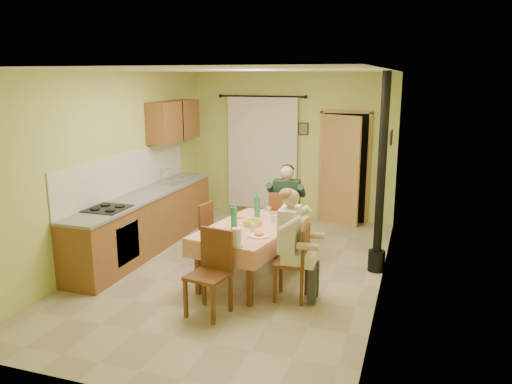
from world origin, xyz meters
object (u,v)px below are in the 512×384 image
(man_far, at_px, (286,200))
(chair_left, at_px, (216,247))
(chair_near, at_px, (209,291))
(chair_right, at_px, (292,277))
(chair_far, at_px, (285,236))
(dining_table, at_px, (251,253))
(man_right, at_px, (292,232))
(stove_flue, at_px, (380,201))

(man_far, bearing_deg, chair_left, -142.24)
(chair_near, bearing_deg, chair_right, -129.60)
(chair_right, distance_m, man_far, 1.73)
(chair_far, bearing_deg, chair_right, -76.92)
(dining_table, distance_m, chair_right, 0.81)
(chair_near, xyz_separation_m, chair_right, (0.82, 0.70, -0.00))
(chair_near, height_order, chair_left, chair_near)
(man_far, bearing_deg, dining_table, -104.35)
(chair_left, bearing_deg, man_far, 138.94)
(man_right, relative_size, stove_flue, 0.50)
(chair_near, relative_size, man_right, 0.72)
(chair_far, relative_size, man_far, 0.74)
(man_far, distance_m, man_right, 1.62)
(chair_far, relative_size, chair_left, 1.11)
(chair_far, distance_m, chair_right, 1.61)
(dining_table, height_order, chair_left, chair_left)
(dining_table, distance_m, man_far, 1.25)
(man_far, bearing_deg, stove_flue, -15.34)
(chair_left, bearing_deg, chair_right, 66.94)
(dining_table, bearing_deg, stove_flue, 38.25)
(dining_table, distance_m, chair_left, 0.75)
(chair_right, relative_size, man_right, 0.68)
(chair_left, distance_m, man_right, 1.65)
(chair_near, xyz_separation_m, man_far, (0.32, 2.24, 0.59))
(man_far, distance_m, stove_flue, 1.45)
(chair_near, bearing_deg, dining_table, -86.82)
(chair_near, relative_size, chair_left, 1.07)
(chair_near, relative_size, chair_right, 1.05)
(chair_near, bearing_deg, stove_flue, -121.16)
(man_right, xyz_separation_m, stove_flue, (0.93, 1.29, 0.15))
(chair_far, bearing_deg, man_far, 90.00)
(man_right, bearing_deg, chair_right, -90.00)
(chair_far, height_order, chair_left, chair_far)
(chair_far, bearing_deg, dining_table, -104.55)
(chair_far, xyz_separation_m, man_right, (0.48, -1.53, 0.59))
(dining_table, bearing_deg, man_right, -22.06)
(dining_table, relative_size, man_right, 1.34)
(man_far, xyz_separation_m, stove_flue, (1.41, -0.26, 0.15))
(chair_near, bearing_deg, chair_far, -88.20)
(chair_near, distance_m, man_right, 1.22)
(man_far, bearing_deg, chair_right, -77.04)
(dining_table, relative_size, chair_far, 1.81)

